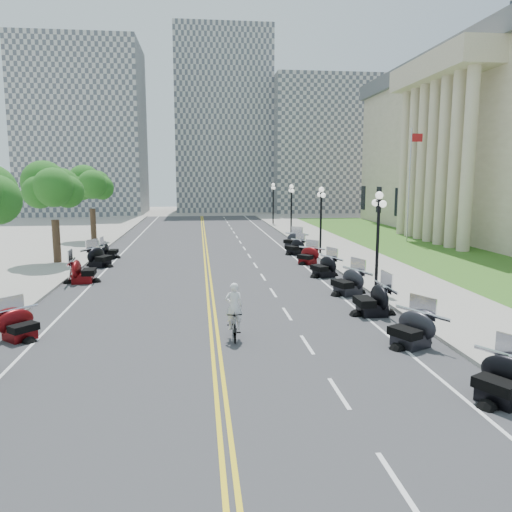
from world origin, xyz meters
name	(u,v)px	position (x,y,z in m)	size (l,w,h in m)	color
ground	(212,316)	(0.00, 0.00, 0.00)	(160.00, 160.00, 0.00)	gray
road	(208,272)	(0.00, 10.00, 0.00)	(16.00, 90.00, 0.01)	#333335
centerline_yellow_a	(206,272)	(-0.12, 10.00, 0.01)	(0.12, 90.00, 0.00)	yellow
centerline_yellow_b	(210,272)	(0.12, 10.00, 0.01)	(0.12, 90.00, 0.00)	yellow
edge_line_north	(309,270)	(6.40, 10.00, 0.01)	(0.12, 90.00, 0.00)	white
edge_line_south	(102,274)	(-6.40, 10.00, 0.01)	(0.12, 90.00, 0.00)	white
lane_dash_3	(396,481)	(3.20, -12.00, 0.01)	(0.12, 2.00, 0.00)	white
lane_dash_4	(339,393)	(3.20, -8.00, 0.01)	(0.12, 2.00, 0.00)	white
lane_dash_5	(307,344)	(3.20, -4.00, 0.01)	(0.12, 2.00, 0.00)	white
lane_dash_6	(287,314)	(3.20, 0.00, 0.01)	(0.12, 2.00, 0.00)	white
lane_dash_7	(273,293)	(3.20, 4.00, 0.01)	(0.12, 2.00, 0.00)	white
lane_dash_8	(263,277)	(3.20, 8.00, 0.01)	(0.12, 2.00, 0.00)	white
lane_dash_9	(255,265)	(3.20, 12.00, 0.01)	(0.12, 2.00, 0.00)	white
lane_dash_10	(249,256)	(3.20, 16.00, 0.01)	(0.12, 2.00, 0.00)	white
lane_dash_11	(244,248)	(3.20, 20.00, 0.01)	(0.12, 2.00, 0.00)	white
lane_dash_12	(240,242)	(3.20, 24.00, 0.01)	(0.12, 2.00, 0.00)	white
lane_dash_13	(237,237)	(3.20, 28.00, 0.01)	(0.12, 2.00, 0.00)	white
lane_dash_14	(234,232)	(3.20, 32.00, 0.01)	(0.12, 2.00, 0.00)	white
lane_dash_15	(231,229)	(3.20, 36.00, 0.01)	(0.12, 2.00, 0.00)	white
lane_dash_16	(229,225)	(3.20, 40.00, 0.01)	(0.12, 2.00, 0.00)	white
lane_dash_17	(227,222)	(3.20, 44.00, 0.01)	(0.12, 2.00, 0.00)	white
lane_dash_18	(226,220)	(3.20, 48.00, 0.01)	(0.12, 2.00, 0.00)	white
lane_dash_19	(224,217)	(3.20, 52.00, 0.01)	(0.12, 2.00, 0.00)	white
sidewalk_north	(372,267)	(10.50, 10.00, 0.07)	(5.00, 90.00, 0.15)	#9E9991
sidewalk_south	(31,275)	(-10.50, 10.00, 0.07)	(5.00, 90.00, 0.15)	#9E9991
lawn	(421,248)	(17.50, 18.00, 0.05)	(9.00, 60.00, 0.10)	#356023
distant_block_a	(84,130)	(-18.00, 62.00, 13.00)	(18.00, 14.00, 26.00)	gray
distant_block_b	(223,123)	(4.00, 68.00, 15.00)	(16.00, 12.00, 30.00)	gray
distant_block_c	(329,146)	(22.00, 65.00, 11.00)	(20.00, 14.00, 22.00)	gray
street_lamp_2	(378,241)	(8.60, 4.00, 2.60)	(0.50, 1.20, 4.90)	black
street_lamp_3	(321,220)	(8.60, 16.00, 2.60)	(0.50, 1.20, 4.90)	black
street_lamp_4	(291,210)	(8.60, 28.00, 2.60)	(0.50, 1.20, 4.90)	black
street_lamp_5	(273,204)	(8.60, 40.00, 2.60)	(0.50, 1.20, 4.90)	black
flagpole	(409,186)	(18.00, 22.00, 5.00)	(1.10, 0.20, 10.00)	silver
tree_3	(53,193)	(-10.00, 14.00, 4.75)	(4.80, 4.80, 9.20)	#235619
tree_4	(91,189)	(-10.00, 26.00, 4.75)	(4.80, 4.80, 9.20)	#235619
motorcycle_n_3	(503,377)	(7.26, -9.01, 0.68)	(1.95, 1.95, 1.36)	black
motorcycle_n_4	(411,327)	(6.73, -4.57, 0.69)	(1.98, 1.98, 1.39)	black
motorcycle_n_5	(372,298)	(6.75, -0.57, 0.75)	(2.14, 2.14, 1.50)	black
motorcycle_n_6	(348,280)	(6.84, 3.18, 0.73)	(2.08, 2.08, 1.46)	black
motorcycle_n_7	(324,265)	(6.77, 7.73, 0.69)	(1.97, 1.97, 1.38)	black
motorcycle_n_8	(308,254)	(6.79, 12.20, 0.64)	(1.83, 1.83, 1.28)	#590A0C
motorcycle_n_9	(295,246)	(6.73, 16.38, 0.65)	(1.87, 1.87, 1.31)	black
motorcycle_n_10	(293,239)	(7.25, 19.92, 0.70)	(2.00, 2.00, 1.40)	black
motorcycle_s_5	(19,323)	(-7.00, -2.24, 0.62)	(1.78, 1.78, 1.24)	#590A0C
motorcycle_s_7	(83,269)	(-6.96, 7.65, 0.75)	(2.14, 2.14, 1.50)	#590A0C
motorcycle_s_8	(100,256)	(-6.96, 12.66, 0.73)	(2.07, 2.07, 1.45)	black
motorcycle_s_9	(109,250)	(-6.96, 16.13, 0.63)	(1.79, 1.79, 1.25)	black
bicycle	(234,324)	(0.70, -3.06, 0.54)	(0.51, 1.81, 1.09)	#A51414
cyclist_rider	(234,286)	(0.70, -3.06, 1.96)	(0.63, 0.42, 1.74)	white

